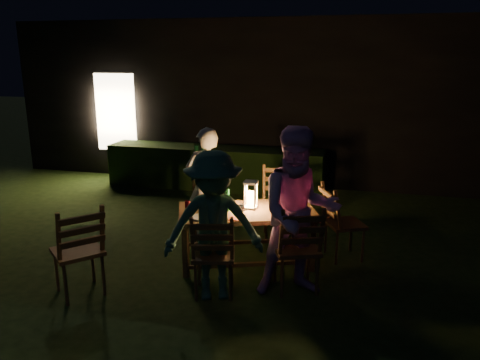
% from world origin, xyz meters
% --- Properties ---
extents(garden_envelope, '(40.00, 40.00, 3.20)m').
position_xyz_m(garden_envelope, '(-0.01, 6.15, 1.58)').
color(garden_envelope, black).
rests_on(garden_envelope, ground).
extents(dining_table, '(1.84, 1.35, 0.69)m').
position_xyz_m(dining_table, '(0.91, 0.59, 0.62)').
color(dining_table, '#52371B').
rests_on(dining_table, ground).
extents(chair_near_left, '(0.54, 0.57, 0.99)m').
position_xyz_m(chair_near_left, '(0.76, -0.29, 0.30)').
color(chair_near_left, '#52371B').
rests_on(chair_near_left, ground).
extents(chair_near_right, '(0.62, 0.64, 1.05)m').
position_xyz_m(chair_near_right, '(1.60, 0.02, 0.32)').
color(chair_near_right, '#52371B').
rests_on(chair_near_right, ground).
extents(chair_far_left, '(0.55, 0.58, 0.97)m').
position_xyz_m(chair_far_left, '(0.22, 1.15, 0.29)').
color(chair_far_left, '#52371B').
rests_on(chair_far_left, ground).
extents(chair_far_right, '(0.57, 0.60, 1.05)m').
position_xyz_m(chair_far_right, '(1.16, 1.50, 0.32)').
color(chair_far_right, '#52371B').
rests_on(chair_far_right, ground).
extents(chair_end, '(0.63, 0.61, 1.01)m').
position_xyz_m(chair_end, '(2.06, 1.02, 0.30)').
color(chair_end, '#52371B').
rests_on(chair_end, ground).
extents(chair_spare, '(0.71, 0.70, 1.08)m').
position_xyz_m(chair_spare, '(-0.64, -0.66, 0.33)').
color(chair_spare, '#52371B').
rests_on(chair_spare, ground).
extents(person_house_side, '(0.68, 0.56, 1.59)m').
position_xyz_m(person_house_side, '(0.20, 1.20, 0.80)').
color(person_house_side, beige).
rests_on(person_house_side, ground).
extents(person_opp_right, '(1.08, 0.96, 1.84)m').
position_xyz_m(person_opp_right, '(1.62, -0.02, 0.92)').
color(person_opp_right, '#E49CD9').
rests_on(person_opp_right, ground).
extents(person_opp_left, '(1.18, 0.92, 1.60)m').
position_xyz_m(person_opp_left, '(0.78, -0.34, 0.80)').
color(person_opp_left, '#2E5D47').
rests_on(person_opp_left, ground).
extents(lantern, '(0.16, 0.16, 0.35)m').
position_xyz_m(lantern, '(0.94, 0.65, 0.85)').
color(lantern, white).
rests_on(lantern, dining_table).
extents(plate_far_left, '(0.25, 0.25, 0.01)m').
position_xyz_m(plate_far_left, '(0.32, 0.60, 0.70)').
color(plate_far_left, white).
rests_on(plate_far_left, dining_table).
extents(plate_near_left, '(0.25, 0.25, 0.01)m').
position_xyz_m(plate_near_left, '(0.47, 0.19, 0.70)').
color(plate_near_left, white).
rests_on(plate_near_left, dining_table).
extents(plate_far_right, '(0.25, 0.25, 0.01)m').
position_xyz_m(plate_far_right, '(1.26, 0.95, 0.70)').
color(plate_far_right, white).
rests_on(plate_far_right, dining_table).
extents(plate_near_right, '(0.25, 0.25, 0.01)m').
position_xyz_m(plate_near_right, '(1.41, 0.54, 0.70)').
color(plate_near_right, white).
rests_on(plate_near_right, dining_table).
extents(wineglass_a, '(0.06, 0.06, 0.18)m').
position_xyz_m(wineglass_a, '(0.53, 0.74, 0.78)').
color(wineglass_a, '#59070F').
rests_on(wineglass_a, dining_table).
extents(wineglass_b, '(0.06, 0.06, 0.18)m').
position_xyz_m(wineglass_b, '(0.28, 0.22, 0.78)').
color(wineglass_b, '#59070F').
rests_on(wineglass_b, dining_table).
extents(wineglass_c, '(0.06, 0.06, 0.18)m').
position_xyz_m(wineglass_c, '(1.29, 0.43, 0.78)').
color(wineglass_c, '#59070F').
rests_on(wineglass_c, dining_table).
extents(wineglass_d, '(0.06, 0.06, 0.18)m').
position_xyz_m(wineglass_d, '(1.43, 0.97, 0.78)').
color(wineglass_d, '#59070F').
rests_on(wineglass_d, dining_table).
extents(wineglass_e, '(0.06, 0.06, 0.18)m').
position_xyz_m(wineglass_e, '(0.92, 0.27, 0.78)').
color(wineglass_e, silver).
rests_on(wineglass_e, dining_table).
extents(bottle_table, '(0.07, 0.07, 0.28)m').
position_xyz_m(bottle_table, '(0.68, 0.50, 0.83)').
color(bottle_table, '#0F471E').
rests_on(bottle_table, dining_table).
extents(napkin_left, '(0.18, 0.14, 0.01)m').
position_xyz_m(napkin_left, '(0.88, 0.24, 0.70)').
color(napkin_left, red).
rests_on(napkin_left, dining_table).
extents(napkin_right, '(0.18, 0.14, 0.01)m').
position_xyz_m(napkin_right, '(1.53, 0.50, 0.70)').
color(napkin_right, red).
rests_on(napkin_right, dining_table).
extents(phone, '(0.14, 0.07, 0.01)m').
position_xyz_m(phone, '(0.44, 0.09, 0.69)').
color(phone, black).
rests_on(phone, dining_table).
extents(side_table, '(0.55, 0.55, 0.74)m').
position_xyz_m(side_table, '(-0.25, 2.24, 0.65)').
color(side_table, '#8F6847').
rests_on(side_table, ground).
extents(ice_bucket, '(0.30, 0.30, 0.22)m').
position_xyz_m(ice_bucket, '(-0.25, 2.24, 0.85)').
color(ice_bucket, '#A5A8AD').
rests_on(ice_bucket, side_table).
extents(bottle_bucket_a, '(0.07, 0.07, 0.32)m').
position_xyz_m(bottle_bucket_a, '(-0.30, 2.20, 0.90)').
color(bottle_bucket_a, '#0F471E').
rests_on(bottle_bucket_a, side_table).
extents(bottle_bucket_b, '(0.07, 0.07, 0.32)m').
position_xyz_m(bottle_bucket_b, '(-0.20, 2.28, 0.90)').
color(bottle_bucket_b, '#0F471E').
rests_on(bottle_bucket_b, side_table).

